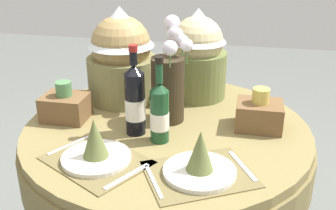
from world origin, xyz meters
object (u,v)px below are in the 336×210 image
Objects in this scene: flower_vase at (169,80)px; gift_tub_back_centre at (197,51)px; place_setting_right at (200,162)px; woven_basket_side_right at (259,114)px; wine_bottle_right at (161,112)px; dining_table at (167,155)px; place_setting_left at (96,149)px; woven_basket_side_left at (65,106)px; gift_tub_back_left at (121,53)px; wine_bottle_centre at (135,100)px.

gift_tub_back_centre is (0.07, 0.29, 0.04)m from flower_vase.
woven_basket_side_right is at bearing 64.23° from place_setting_right.
flower_vase is at bearing 91.83° from wine_bottle_right.
place_setting_left is at bearing -120.21° from dining_table.
gift_tub_back_left is at bearing 56.36° from woven_basket_side_left.
woven_basket_side_right is at bearing 5.47° from woven_basket_side_left.
wine_bottle_right is at bearing -14.30° from woven_basket_side_left.
gift_tub_back_centre is 0.44m from woven_basket_side_right.
gift_tub_back_left is (-0.26, 0.36, 0.11)m from wine_bottle_right.
flower_vase is 0.30m from gift_tub_back_centre.
gift_tub_back_left reaches higher than place_setting_right.
wine_bottle_centre is 0.34m from woven_basket_side_left.
place_setting_right is 1.19× the size of wine_bottle_centre.
gift_tub_back_centre reaches higher than woven_basket_side_right.
woven_basket_side_right is at bearing -16.10° from gift_tub_back_left.
place_setting_left is 1.20× the size of wine_bottle_centre.
flower_vase is 0.31m from gift_tub_back_left.
gift_tub_back_left is (-0.43, 0.57, 0.18)m from place_setting_right.
woven_basket_side_left is at bearing -123.64° from gift_tub_back_left.
gift_tub_back_centre is 0.64m from woven_basket_side_left.
flower_vase is 1.18× the size of wine_bottle_centre.
gift_tub_back_centre is (-0.11, 0.68, 0.17)m from place_setting_right.
woven_basket_side_left is at bearing -143.71° from gift_tub_back_centre.
wine_bottle_centre is at bearing 139.22° from place_setting_right.
place_setting_right is 0.39m from wine_bottle_centre.
dining_table is at bearing 91.68° from wine_bottle_right.
wine_bottle_centre reaches higher than wine_bottle_right.
flower_vase is (-0.18, 0.39, 0.13)m from place_setting_right.
place_setting_right is at bearing -115.77° from woven_basket_side_right.
wine_bottle_right is at bearing 130.91° from place_setting_right.
flower_vase is 0.20m from wine_bottle_right.
wine_bottle_right is at bearing -152.75° from woven_basket_side_right.
woven_basket_side_left is at bearing 168.37° from wine_bottle_centre.
place_setting_left is (-0.18, -0.31, 0.18)m from dining_table.
wine_bottle_right is at bearing -21.75° from wine_bottle_centre.
flower_vase reaches higher than dining_table.
gift_tub_back_left is at bearing 145.46° from flower_vase.
dining_table is 2.78× the size of place_setting_left.
place_setting_left is 0.44m from flower_vase.
wine_bottle_centre is 0.12m from wine_bottle_right.
woven_basket_side_right is (0.79, 0.08, 0.00)m from woven_basket_side_left.
dining_table is at bearing -42.81° from gift_tub_back_left.
wine_bottle_right is at bearing -98.15° from gift_tub_back_centre.
woven_basket_side_right is at bearing 16.81° from wine_bottle_centre.
place_setting_left is 1.00× the size of place_setting_right.
wine_bottle_right is at bearing -88.32° from dining_table.
wine_bottle_right is 0.79× the size of gift_tub_back_centre.
wine_bottle_centre is 0.85× the size of gift_tub_back_centre.
wine_bottle_right is 0.46m from gift_tub_back_left.
flower_vase is at bearing -104.52° from gift_tub_back_centre.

